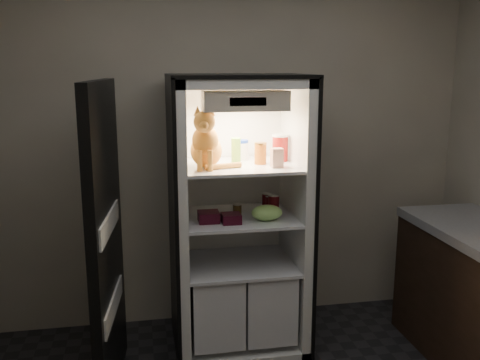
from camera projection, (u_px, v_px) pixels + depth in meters
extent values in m
plane|color=beige|center=(227.00, 145.00, 3.96)|extent=(3.60, 0.00, 3.60)
cube|color=white|center=(230.00, 205.00, 3.92)|extent=(0.85, 0.06, 1.85)
cube|color=white|center=(180.00, 220.00, 3.54)|extent=(0.06, 0.70, 1.85)
cube|color=white|center=(294.00, 214.00, 3.69)|extent=(0.06, 0.70, 1.85)
cube|color=white|center=(238.00, 83.00, 3.43)|extent=(0.85, 0.70, 0.06)
cube|color=white|center=(238.00, 338.00, 3.80)|extent=(0.85, 0.70, 0.06)
cube|color=black|center=(173.00, 220.00, 3.54)|extent=(0.02, 0.72, 1.87)
cube|color=black|center=(300.00, 214.00, 3.69)|extent=(0.02, 0.72, 1.87)
cube|color=black|center=(238.00, 76.00, 3.42)|extent=(0.90, 0.72, 0.02)
cube|color=white|center=(239.00, 166.00, 3.51)|extent=(0.73, 0.62, 0.02)
cube|color=white|center=(239.00, 217.00, 3.59)|extent=(0.73, 0.62, 0.02)
cube|color=white|center=(214.00, 300.00, 3.68)|extent=(0.34, 0.58, 0.48)
cube|color=white|center=(264.00, 296.00, 3.74)|extent=(0.34, 0.58, 0.48)
cube|color=white|center=(239.00, 264.00, 3.66)|extent=(0.73, 0.62, 0.02)
cube|color=beige|center=(245.00, 101.00, 3.22)|extent=(0.52, 0.18, 0.12)
cube|color=black|center=(248.00, 102.00, 3.14)|extent=(0.22, 0.01, 0.05)
cube|color=black|center=(106.00, 241.00, 3.11)|extent=(0.15, 0.87, 1.85)
cube|color=white|center=(110.00, 305.00, 3.14)|extent=(0.12, 0.64, 0.12)
cube|color=white|center=(105.00, 224.00, 3.03)|extent=(0.12, 0.64, 0.12)
ellipsoid|color=#B86A17|center=(206.00, 151.00, 3.43)|extent=(0.24, 0.28, 0.21)
ellipsoid|color=#B86A17|center=(205.00, 140.00, 3.31)|extent=(0.19, 0.18, 0.18)
sphere|color=orange|center=(204.00, 122.00, 3.22)|extent=(0.16, 0.16, 0.13)
sphere|color=orange|center=(204.00, 125.00, 3.17)|extent=(0.07, 0.07, 0.06)
cone|color=orange|center=(198.00, 111.00, 3.22)|extent=(0.06, 0.06, 0.06)
cone|color=orange|center=(211.00, 111.00, 3.22)|extent=(0.06, 0.06, 0.06)
cylinder|color=#B86A17|center=(200.00, 161.00, 3.27)|extent=(0.03, 0.03, 0.13)
cylinder|color=#B86A17|center=(210.00, 161.00, 3.27)|extent=(0.03, 0.03, 0.13)
cylinder|color=#B86A17|center=(223.00, 166.00, 3.36)|extent=(0.24, 0.10, 0.03)
cylinder|color=green|center=(236.00, 152.00, 3.55)|extent=(0.06, 0.06, 0.15)
cylinder|color=green|center=(236.00, 139.00, 3.53)|extent=(0.06, 0.06, 0.01)
cylinder|color=white|center=(241.00, 151.00, 3.68)|extent=(0.10, 0.10, 0.12)
cylinder|color=#193AB5|center=(241.00, 141.00, 3.67)|extent=(0.10, 0.10, 0.02)
cylinder|color=maroon|center=(260.00, 154.00, 3.52)|extent=(0.08, 0.08, 0.13)
cylinder|color=#AF762E|center=(260.00, 144.00, 3.50)|extent=(0.08, 0.08, 0.01)
cylinder|color=#A41C15|center=(280.00, 149.00, 3.63)|extent=(0.11, 0.11, 0.17)
cylinder|color=white|center=(280.00, 135.00, 3.61)|extent=(0.11, 0.11, 0.01)
cube|color=white|center=(277.00, 158.00, 3.41)|extent=(0.07, 0.07, 0.12)
cylinder|color=black|center=(267.00, 202.00, 3.70)|extent=(0.06, 0.06, 0.12)
cylinder|color=#B2B2B2|center=(267.00, 194.00, 3.69)|extent=(0.07, 0.07, 0.00)
cylinder|color=black|center=(270.00, 204.00, 3.67)|extent=(0.06, 0.06, 0.11)
cylinder|color=#B2B2B2|center=(270.00, 196.00, 3.65)|extent=(0.06, 0.06, 0.00)
cylinder|color=black|center=(274.00, 205.00, 3.59)|extent=(0.07, 0.07, 0.13)
cylinder|color=#B2B2B2|center=(274.00, 195.00, 3.57)|extent=(0.08, 0.08, 0.00)
cylinder|color=#513917|center=(237.00, 210.00, 3.60)|extent=(0.06, 0.06, 0.07)
cylinder|color=#B2B2B2|center=(237.00, 204.00, 3.59)|extent=(0.06, 0.06, 0.01)
ellipsoid|color=#92D563|center=(267.00, 213.00, 3.47)|extent=(0.20, 0.15, 0.10)
cube|color=#430B1D|center=(209.00, 217.00, 3.44)|extent=(0.13, 0.13, 0.07)
cube|color=#430B1D|center=(231.00, 218.00, 3.42)|extent=(0.12, 0.12, 0.06)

